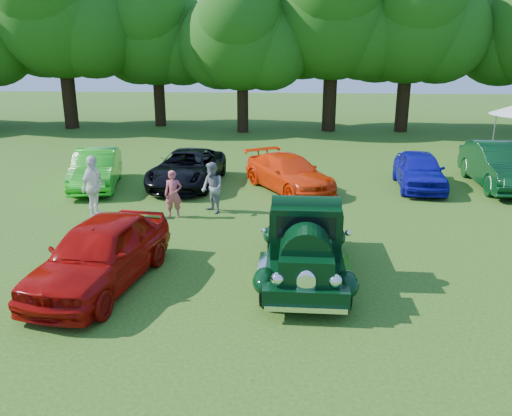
# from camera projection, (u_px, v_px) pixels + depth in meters

# --- Properties ---
(ground) EXTENTS (120.00, 120.00, 0.00)m
(ground) POSITION_uv_depth(u_px,v_px,m) (231.00, 275.00, 11.54)
(ground) COLOR #295012
(ground) RESTS_ON ground
(hero_pickup) EXTENTS (2.13, 4.57, 1.79)m
(hero_pickup) POSITION_uv_depth(u_px,v_px,m) (305.00, 244.00, 11.33)
(hero_pickup) COLOR black
(hero_pickup) RESTS_ON ground
(red_convertible) EXTENTS (2.35, 4.61, 1.50)m
(red_convertible) POSITION_uv_depth(u_px,v_px,m) (101.00, 253.00, 10.86)
(red_convertible) COLOR #A00A06
(red_convertible) RESTS_ON ground
(back_car_lime) EXTENTS (2.54, 4.61, 1.44)m
(back_car_lime) POSITION_uv_depth(u_px,v_px,m) (96.00, 169.00, 19.06)
(back_car_lime) COLOR green
(back_car_lime) RESTS_ON ground
(back_car_black) EXTENTS (2.53, 5.02, 1.36)m
(back_car_black) POSITION_uv_depth(u_px,v_px,m) (187.00, 168.00, 19.38)
(back_car_black) COLOR black
(back_car_black) RESTS_ON ground
(back_car_orange) EXTENTS (3.99, 4.80, 1.31)m
(back_car_orange) POSITION_uv_depth(u_px,v_px,m) (289.00, 173.00, 18.69)
(back_car_orange) COLOR #F43508
(back_car_orange) RESTS_ON ground
(back_car_blue) EXTENTS (1.89, 4.18, 1.39)m
(back_car_blue) POSITION_uv_depth(u_px,v_px,m) (419.00, 170.00, 19.00)
(back_car_blue) COLOR #0F0E9A
(back_car_blue) RESTS_ON ground
(back_car_green) EXTENTS (1.93, 5.16, 1.68)m
(back_car_green) POSITION_uv_depth(u_px,v_px,m) (500.00, 166.00, 19.06)
(back_car_green) COLOR black
(back_car_green) RESTS_ON ground
(spectator_pink) EXTENTS (0.60, 0.45, 1.49)m
(spectator_pink) POSITION_uv_depth(u_px,v_px,m) (173.00, 194.00, 15.48)
(spectator_pink) COLOR #BA4C54
(spectator_pink) RESTS_ON ground
(spectator_grey) EXTENTS (0.99, 1.01, 1.64)m
(spectator_grey) POSITION_uv_depth(u_px,v_px,m) (212.00, 188.00, 15.93)
(spectator_grey) COLOR gray
(spectator_grey) RESTS_ON ground
(spectator_white) EXTENTS (0.63, 1.20, 1.95)m
(spectator_white) POSITION_uv_depth(u_px,v_px,m) (93.00, 187.00, 15.44)
(spectator_white) COLOR white
(spectator_white) RESTS_ON ground
(tree_line) EXTENTS (64.42, 10.95, 11.84)m
(tree_line) POSITION_uv_depth(u_px,v_px,m) (317.00, 22.00, 31.98)
(tree_line) COLOR black
(tree_line) RESTS_ON ground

